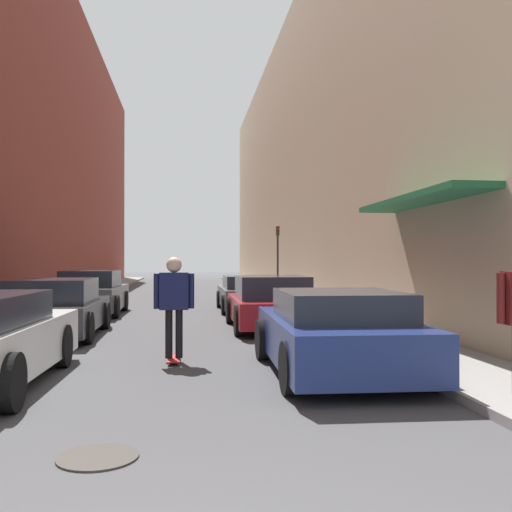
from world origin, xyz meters
TOP-DOWN VIEW (x-y plane):
  - ground at (0.00, 20.67)m, footprint 113.69×113.69m
  - curb_strip_left at (-4.44, 25.84)m, footprint 1.80×51.68m
  - curb_strip_right at (4.44, 25.84)m, footprint 1.80×51.68m
  - building_row_left at (-7.34, 25.84)m, footprint 4.90×51.68m
  - building_row_right at (7.33, 25.84)m, footprint 4.90×51.68m
  - parked_car_left_1 at (-2.58, 11.31)m, footprint 2.02×4.15m
  - parked_car_left_2 at (-2.60, 16.44)m, footprint 1.93×3.98m
  - parked_car_right_0 at (2.56, 6.54)m, footprint 2.07×4.22m
  - parked_car_right_1 at (2.40, 12.17)m, footprint 2.00×4.24m
  - parked_car_right_2 at (2.37, 17.24)m, footprint 1.91×4.31m
  - skateboarder at (0.12, 7.79)m, footprint 0.67×0.78m
  - manhole_cover at (-0.44, 3.24)m, footprint 0.70×0.70m
  - traffic_light at (4.77, 25.73)m, footprint 0.16×0.22m

SIDE VIEW (x-z plane):
  - ground at x=0.00m, z-range 0.00..0.00m
  - manhole_cover at x=-0.44m, z-range 0.00..0.02m
  - curb_strip_left at x=-4.44m, z-range 0.00..0.12m
  - curb_strip_right at x=4.44m, z-range 0.00..0.12m
  - parked_car_right_2 at x=2.37m, z-range -0.01..1.17m
  - parked_car_right_0 at x=2.56m, z-range -0.01..1.24m
  - parked_car_left_1 at x=-2.58m, z-range -0.02..1.27m
  - parked_car_right_1 at x=2.40m, z-range -0.02..1.29m
  - parked_car_left_2 at x=-2.60m, z-range -0.03..1.36m
  - skateboarder at x=0.12m, z-range 0.20..1.96m
  - traffic_light at x=4.77m, z-range 0.52..3.76m
  - building_row_right at x=7.33m, z-range 0.00..14.03m
  - building_row_left at x=-7.34m, z-range 0.00..15.47m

